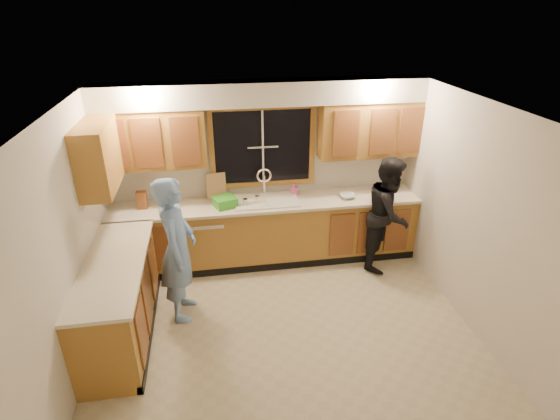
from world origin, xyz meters
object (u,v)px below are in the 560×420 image
(dish_crate, at_px, (225,202))
(stove, at_px, (110,335))
(dishwasher, at_px, (206,239))
(woman, at_px, (388,213))
(knife_block, at_px, (142,200))
(sink, at_px, (266,205))
(soap_bottle, at_px, (294,189))
(man, at_px, (178,250))
(bowl, at_px, (347,196))

(dish_crate, bearing_deg, stove, -125.04)
(dish_crate, bearing_deg, dishwasher, 170.84)
(stove, xyz_separation_m, woman, (3.41, 1.45, 0.34))
(dishwasher, bearing_deg, knife_block, 175.00)
(sink, height_order, soap_bottle, sink)
(soap_bottle, bearing_deg, stove, -138.29)
(man, relative_size, bowl, 8.14)
(stove, height_order, knife_block, knife_block)
(stove, distance_m, dish_crate, 2.22)
(man, bearing_deg, woman, -70.94)
(knife_block, height_order, bowl, knife_block)
(dish_crate, distance_m, soap_bottle, 1.00)
(woman, relative_size, bowl, 7.40)
(dish_crate, relative_size, soap_bottle, 1.53)
(knife_block, xyz_separation_m, dish_crate, (1.07, -0.11, -0.05))
(dishwasher, bearing_deg, bowl, -1.48)
(knife_block, bearing_deg, dishwasher, -5.01)
(man, distance_m, knife_block, 1.19)
(knife_block, height_order, soap_bottle, knife_block)
(soap_bottle, height_order, bowl, soap_bottle)
(sink, distance_m, stove, 2.60)
(stove, distance_m, knife_block, 1.97)
(dishwasher, height_order, stove, stove)
(woman, height_order, bowl, woman)
(woman, bearing_deg, bowl, 91.80)
(dishwasher, height_order, woman, woman)
(soap_bottle, xyz_separation_m, bowl, (0.71, -0.21, -0.06))
(dishwasher, relative_size, bowl, 3.84)
(dishwasher, distance_m, knife_block, 1.00)
(stove, xyz_separation_m, man, (0.66, 0.81, 0.42))
(dishwasher, distance_m, woman, 2.52)
(dish_crate, bearing_deg, woman, -8.27)
(stove, xyz_separation_m, bowl, (2.93, 1.76, 0.50))
(dishwasher, xyz_separation_m, woman, (2.46, -0.36, 0.38))
(man, bearing_deg, stove, 146.80)
(stove, relative_size, soap_bottle, 4.97)
(dishwasher, height_order, soap_bottle, soap_bottle)
(man, height_order, knife_block, man)
(knife_block, bearing_deg, sink, -1.89)
(knife_block, bearing_deg, stove, -95.14)
(sink, bearing_deg, soap_bottle, 19.78)
(knife_block, xyz_separation_m, soap_bottle, (2.05, 0.10, -0.03))
(dish_crate, bearing_deg, bowl, -0.16)
(sink, distance_m, bowl, 1.13)
(bowl, bearing_deg, woman, -32.52)
(sink, bearing_deg, stove, -134.61)
(woman, height_order, dish_crate, woman)
(dishwasher, xyz_separation_m, bowl, (1.98, -0.05, 0.54))
(dishwasher, relative_size, knife_block, 3.53)
(sink, height_order, bowl, sink)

